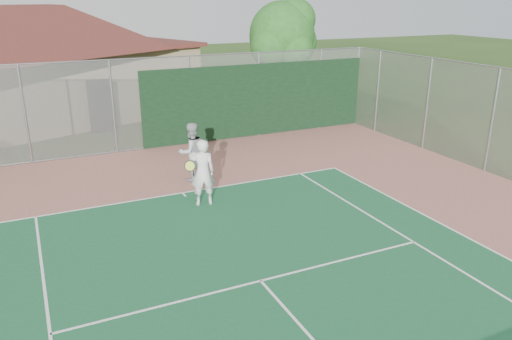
{
  "coord_description": "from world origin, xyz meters",
  "views": [
    {
      "loc": [
        -3.95,
        -1.78,
        5.62
      ],
      "look_at": [
        1.26,
        9.33,
        1.37
      ],
      "focal_mm": 35.0,
      "sensor_mm": 36.0,
      "label": 1
    }
  ],
  "objects_px": {
    "tree": "(284,37)",
    "player_white_front": "(202,173)",
    "clubhouse": "(34,51)",
    "player_grey_back": "(192,152)"
  },
  "relations": [
    {
      "from": "tree",
      "to": "clubhouse",
      "type": "bearing_deg",
      "value": 165.45
    },
    {
      "from": "tree",
      "to": "player_grey_back",
      "type": "xyz_separation_m",
      "value": [
        -8.04,
        -8.91,
        -2.75
      ]
    },
    {
      "from": "tree",
      "to": "player_white_front",
      "type": "distance_m",
      "value": 14.09
    },
    {
      "from": "clubhouse",
      "to": "player_grey_back",
      "type": "bearing_deg",
      "value": -92.0
    },
    {
      "from": "player_white_front",
      "to": "player_grey_back",
      "type": "distance_m",
      "value": 2.1
    },
    {
      "from": "clubhouse",
      "to": "tree",
      "type": "bearing_deg",
      "value": -34.39
    },
    {
      "from": "clubhouse",
      "to": "tree",
      "type": "relative_size",
      "value": 3.03
    },
    {
      "from": "tree",
      "to": "player_white_front",
      "type": "bearing_deg",
      "value": -127.41
    },
    {
      "from": "clubhouse",
      "to": "player_white_front",
      "type": "height_order",
      "value": "clubhouse"
    },
    {
      "from": "clubhouse",
      "to": "player_grey_back",
      "type": "distance_m",
      "value": 12.81
    }
  ]
}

